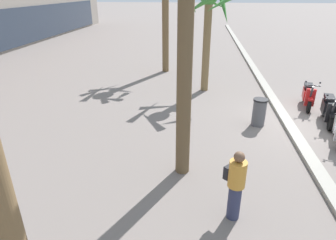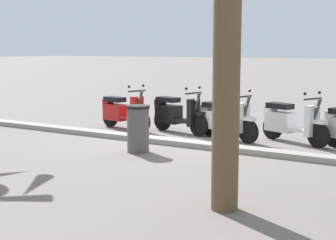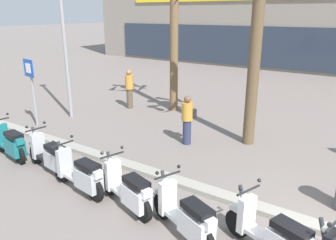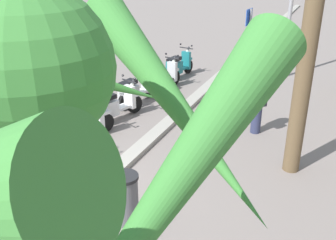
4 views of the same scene
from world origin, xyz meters
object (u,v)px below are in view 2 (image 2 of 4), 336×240
Objects in this scene: scooter_white_tail_end at (224,120)px; scooter_black_mid_centre at (176,114)px; litter_bin at (138,128)px; scooter_white_lead_nearest at (290,122)px; scooter_red_mid_front at (122,112)px.

scooter_white_tail_end and scooter_black_mid_centre have the same top height.
scooter_white_tail_end is 1.79× the size of litter_bin.
scooter_black_mid_centre is at bearing 4.15° from scooter_white_lead_nearest.
scooter_red_mid_front is at bearing 5.49° from scooter_white_lead_nearest.
scooter_white_tail_end is at bearing 14.16° from scooter_white_lead_nearest.
scooter_white_tail_end reaches higher than litter_bin.
scooter_red_mid_front is 1.84× the size of litter_bin.
scooter_red_mid_front is at bearing 1.05° from scooter_white_tail_end.
scooter_white_lead_nearest is 1.00× the size of scooter_white_tail_end.
scooter_black_mid_centre is at bearing -172.03° from scooter_red_mid_front.
scooter_white_lead_nearest is 2.83m from scooter_black_mid_centre.
scooter_white_tail_end is 0.98× the size of scooter_black_mid_centre.
litter_bin is (-0.58, 2.46, 0.02)m from scooter_black_mid_centre.
scooter_red_mid_front is at bearing 7.97° from scooter_black_mid_centre.
scooter_white_lead_nearest is 1.48m from scooter_white_tail_end.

